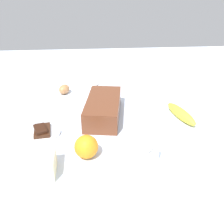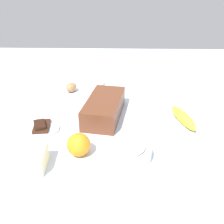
{
  "view_description": "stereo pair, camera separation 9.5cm",
  "coord_description": "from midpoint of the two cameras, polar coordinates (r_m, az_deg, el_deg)",
  "views": [
    {
      "loc": [
        0.83,
        -0.07,
        0.49
      ],
      "look_at": [
        0.0,
        0.0,
        0.04
      ],
      "focal_mm": 38.63,
      "sensor_mm": 36.0,
      "label": 1
    },
    {
      "loc": [
        0.84,
        0.02,
        0.49
      ],
      "look_at": [
        0.0,
        0.0,
        0.04
      ],
      "focal_mm": 38.63,
      "sensor_mm": 36.0,
      "label": 2
    }
  ],
  "objects": [
    {
      "name": "ground_plane",
      "position": [
        0.98,
        -2.79,
        -2.66
      ],
      "size": [
        2.4,
        2.4,
        0.02
      ],
      "primitive_type": "cube",
      "color": "silver"
    },
    {
      "name": "egg_near_butter",
      "position": [
        1.23,
        -13.44,
        5.19
      ],
      "size": [
        0.08,
        0.07,
        0.05
      ],
      "primitive_type": "ellipsoid",
      "rotation": [
        0.0,
        1.57,
        2.67
      ],
      "color": "#A97144",
      "rests_on": "ground_plane"
    },
    {
      "name": "orange_fruit",
      "position": [
        0.77,
        -9.67,
        -8.22
      ],
      "size": [
        0.08,
        0.08,
        0.08
      ],
      "primitive_type": "sphere",
      "color": "orange",
      "rests_on": "ground_plane"
    },
    {
      "name": "butter_block",
      "position": [
        0.75,
        -19.45,
        -11.81
      ],
      "size": [
        0.09,
        0.07,
        0.06
      ],
      "primitive_type": "cube",
      "rotation": [
        0.0,
        0.0,
        0.04
      ],
      "color": "#F4EDB2",
      "rests_on": "ground_plane"
    },
    {
      "name": "loaf_pan",
      "position": [
        0.98,
        -4.84,
        0.97
      ],
      "size": [
        0.3,
        0.17,
        0.08
      ],
      "rotation": [
        0.0,
        0.0,
        -0.16
      ],
      "color": "brown",
      "rests_on": "ground_plane"
    },
    {
      "name": "sugar_bowl",
      "position": [
        1.23,
        -7.73,
        5.93
      ],
      "size": [
        0.13,
        0.13,
        0.06
      ],
      "color": "white",
      "rests_on": "ground_plane"
    },
    {
      "name": "flour_bowl",
      "position": [
        0.77,
        2.41,
        -8.71
      ],
      "size": [
        0.14,
        0.14,
        0.06
      ],
      "color": "white",
      "rests_on": "ground_plane"
    },
    {
      "name": "banana",
      "position": [
        1.0,
        13.5,
        -0.53
      ],
      "size": [
        0.19,
        0.09,
        0.04
      ],
      "primitive_type": "ellipsoid",
      "rotation": [
        0.0,
        0.0,
        0.25
      ],
      "color": "yellow",
      "rests_on": "ground_plane"
    },
    {
      "name": "chocolate_plate",
      "position": [
        0.93,
        -19.03,
        -4.56
      ],
      "size": [
        0.13,
        0.13,
        0.03
      ],
      "color": "white",
      "rests_on": "ground_plane"
    }
  ]
}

